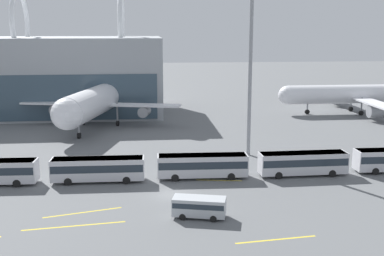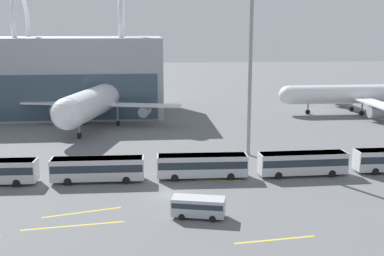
{
  "view_description": "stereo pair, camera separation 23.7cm",
  "coord_description": "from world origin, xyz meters",
  "px_view_note": "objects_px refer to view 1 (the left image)",
  "views": [
    {
      "loc": [
        -3.12,
        -55.27,
        19.89
      ],
      "look_at": [
        4.59,
        19.88,
        4.0
      ],
      "focal_mm": 45.0,
      "sensor_mm": 36.0,
      "label": 1
    },
    {
      "loc": [
        -2.88,
        -55.29,
        19.89
      ],
      "look_at": [
        4.59,
        19.88,
        4.0
      ],
      "focal_mm": 45.0,
      "sensor_mm": 36.0,
      "label": 2
    }
  ],
  "objects_px": {
    "airliner_at_gate_far": "(98,100)",
    "shuttle_bus_1": "(98,168)",
    "airliner_parked_remote": "(355,94)",
    "shuttle_bus_2": "(202,164)",
    "service_van_foreground": "(199,206)",
    "floodlight_mast": "(251,48)",
    "shuttle_bus_3": "(303,162)"
  },
  "relations": [
    {
      "from": "airliner_at_gate_far",
      "to": "shuttle_bus_1",
      "type": "xyz_separation_m",
      "value": [
        3.12,
        -36.33,
        -3.52
      ]
    },
    {
      "from": "airliner_parked_remote",
      "to": "shuttle_bus_2",
      "type": "height_order",
      "value": "airliner_parked_remote"
    },
    {
      "from": "airliner_parked_remote",
      "to": "shuttle_bus_1",
      "type": "bearing_deg",
      "value": 39.74
    },
    {
      "from": "airliner_at_gate_far",
      "to": "shuttle_bus_2",
      "type": "relative_size",
      "value": 2.99
    },
    {
      "from": "shuttle_bus_1",
      "to": "service_van_foreground",
      "type": "xyz_separation_m",
      "value": [
        11.74,
        -13.33,
        -0.58
      ]
    },
    {
      "from": "shuttle_bus_1",
      "to": "floodlight_mast",
      "type": "bearing_deg",
      "value": 28.2
    },
    {
      "from": "airliner_parked_remote",
      "to": "shuttle_bus_1",
      "type": "relative_size",
      "value": 3.01
    },
    {
      "from": "airliner_parked_remote",
      "to": "service_van_foreground",
      "type": "bearing_deg",
      "value": 53.75
    },
    {
      "from": "airliner_parked_remote",
      "to": "service_van_foreground",
      "type": "distance_m",
      "value": 73.43
    },
    {
      "from": "shuttle_bus_1",
      "to": "shuttle_bus_3",
      "type": "relative_size",
      "value": 1.0
    },
    {
      "from": "airliner_at_gate_far",
      "to": "shuttle_bus_1",
      "type": "height_order",
      "value": "airliner_at_gate_far"
    },
    {
      "from": "shuttle_bus_1",
      "to": "floodlight_mast",
      "type": "height_order",
      "value": "floodlight_mast"
    },
    {
      "from": "airliner_at_gate_far",
      "to": "shuttle_bus_3",
      "type": "height_order",
      "value": "airliner_at_gate_far"
    },
    {
      "from": "service_van_foreground",
      "to": "airliner_parked_remote",
      "type": "bearing_deg",
      "value": -111.91
    },
    {
      "from": "service_van_foreground",
      "to": "shuttle_bus_2",
      "type": "bearing_deg",
      "value": -84.06
    },
    {
      "from": "airliner_parked_remote",
      "to": "shuttle_bus_1",
      "type": "xyz_separation_m",
      "value": [
        -55.24,
        -45.75,
        -2.58
      ]
    },
    {
      "from": "airliner_at_gate_far",
      "to": "shuttle_bus_2",
      "type": "height_order",
      "value": "airliner_at_gate_far"
    },
    {
      "from": "shuttle_bus_2",
      "to": "airliner_at_gate_far",
      "type": "bearing_deg",
      "value": 116.98
    },
    {
      "from": "shuttle_bus_3",
      "to": "airliner_at_gate_far",
      "type": "bearing_deg",
      "value": 129.18
    },
    {
      "from": "airliner_at_gate_far",
      "to": "shuttle_bus_1",
      "type": "bearing_deg",
      "value": 18.73
    },
    {
      "from": "airliner_at_gate_far",
      "to": "shuttle_bus_3",
      "type": "distance_m",
      "value": 47.67
    },
    {
      "from": "shuttle_bus_3",
      "to": "service_van_foreground",
      "type": "distance_m",
      "value": 20.66
    },
    {
      "from": "service_van_foreground",
      "to": "airliner_at_gate_far",
      "type": "bearing_deg",
      "value": -58.89
    },
    {
      "from": "shuttle_bus_2",
      "to": "shuttle_bus_3",
      "type": "height_order",
      "value": "same"
    },
    {
      "from": "shuttle_bus_1",
      "to": "shuttle_bus_3",
      "type": "height_order",
      "value": "same"
    },
    {
      "from": "shuttle_bus_2",
      "to": "airliner_parked_remote",
      "type": "bearing_deg",
      "value": 49.63
    },
    {
      "from": "shuttle_bus_1",
      "to": "shuttle_bus_3",
      "type": "bearing_deg",
      "value": 1.36
    },
    {
      "from": "shuttle_bus_1",
      "to": "service_van_foreground",
      "type": "relative_size",
      "value": 2.02
    },
    {
      "from": "shuttle_bus_2",
      "to": "shuttle_bus_1",
      "type": "bearing_deg",
      "value": -177.25
    },
    {
      "from": "airliner_parked_remote",
      "to": "floodlight_mast",
      "type": "distance_m",
      "value": 49.05
    },
    {
      "from": "shuttle_bus_1",
      "to": "service_van_foreground",
      "type": "height_order",
      "value": "shuttle_bus_1"
    },
    {
      "from": "shuttle_bus_1",
      "to": "airliner_at_gate_far",
      "type": "bearing_deg",
      "value": 96.29
    }
  ]
}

